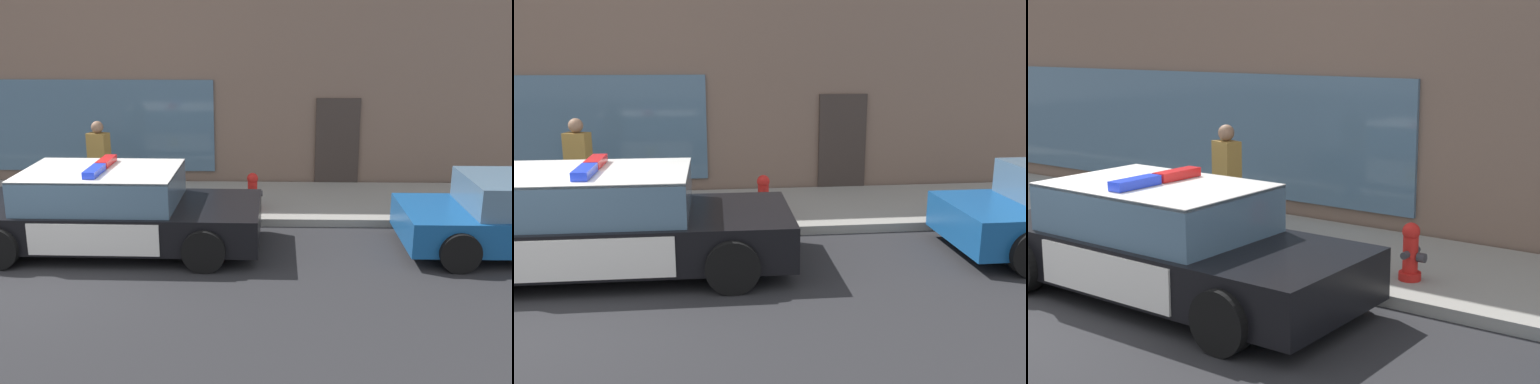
# 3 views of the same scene
# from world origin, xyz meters

# --- Properties ---
(ground) EXTENTS (48.00, 48.00, 0.00)m
(ground) POSITION_xyz_m (0.00, 0.00, 0.00)
(ground) COLOR #262628
(sidewalk) EXTENTS (48.00, 2.77, 0.15)m
(sidewalk) POSITION_xyz_m (0.00, 3.34, 0.07)
(sidewalk) COLOR gray
(sidewalk) RESTS_ON ground
(storefront_building) EXTENTS (23.55, 11.76, 7.03)m
(storefront_building) POSITION_xyz_m (-1.90, 10.60, 3.51)
(storefront_building) COLOR #7A6051
(storefront_building) RESTS_ON ground
(police_cruiser) EXTENTS (4.93, 2.19, 1.49)m
(police_cruiser) POSITION_xyz_m (0.95, 0.81, 0.68)
(police_cruiser) COLOR black
(police_cruiser) RESTS_ON ground
(fire_hydrant) EXTENTS (0.34, 0.39, 0.73)m
(fire_hydrant) POSITION_xyz_m (3.29, 2.65, 0.50)
(fire_hydrant) COLOR red
(fire_hydrant) RESTS_ON sidewalk
(pedestrian_on_sidewalk) EXTENTS (0.46, 0.36, 1.71)m
(pedestrian_on_sidewalk) POSITION_xyz_m (0.19, 2.87, 1.01)
(pedestrian_on_sidewalk) COLOR #23232D
(pedestrian_on_sidewalk) RESTS_ON sidewalk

